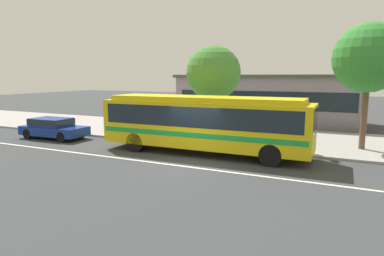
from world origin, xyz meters
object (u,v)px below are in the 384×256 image
(bus_stop_sign, at_px, (305,119))
(street_tree_near_stop, at_px, (213,73))
(transit_bus, at_px, (204,121))
(pedestrian_waiting_near_sign, at_px, (303,133))
(sedan_behind_bus, at_px, (53,127))
(street_tree_mid_block, at_px, (369,58))

(bus_stop_sign, relative_size, street_tree_near_stop, 0.47)
(transit_bus, distance_m, pedestrian_waiting_near_sign, 5.04)
(sedan_behind_bus, distance_m, street_tree_mid_block, 18.59)
(transit_bus, relative_size, sedan_behind_bus, 2.47)
(street_tree_near_stop, bearing_deg, street_tree_mid_block, 0.70)
(sedan_behind_bus, relative_size, bus_stop_sign, 1.62)
(transit_bus, bearing_deg, sedan_behind_bus, -178.90)
(sedan_behind_bus, distance_m, street_tree_near_stop, 10.67)
(bus_stop_sign, distance_m, street_tree_near_stop, 6.46)
(pedestrian_waiting_near_sign, xyz_separation_m, street_tree_near_stop, (-5.65, 1.94, 3.00))
(transit_bus, height_order, street_tree_near_stop, street_tree_near_stop)
(sedan_behind_bus, xyz_separation_m, pedestrian_waiting_near_sign, (14.88, 2.21, 0.36))
(pedestrian_waiting_near_sign, distance_m, street_tree_mid_block, 5.07)
(pedestrian_waiting_near_sign, relative_size, bus_stop_sign, 0.62)
(street_tree_mid_block, bearing_deg, pedestrian_waiting_near_sign, -143.36)
(pedestrian_waiting_near_sign, bearing_deg, street_tree_mid_block, 36.64)
(transit_bus, height_order, street_tree_mid_block, street_tree_mid_block)
(street_tree_mid_block, bearing_deg, bus_stop_sign, -142.57)
(sedan_behind_bus, xyz_separation_m, street_tree_near_stop, (9.23, 4.15, 3.36))
(transit_bus, bearing_deg, street_tree_mid_block, 28.97)
(sedan_behind_bus, bearing_deg, street_tree_mid_block, 13.57)
(bus_stop_sign, bearing_deg, street_tree_near_stop, 161.21)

